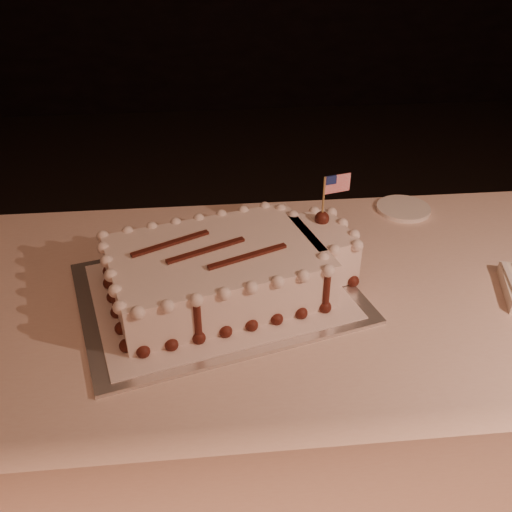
{
  "coord_description": "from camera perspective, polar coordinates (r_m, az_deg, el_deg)",
  "views": [
    {
      "loc": [
        -0.3,
        -0.35,
        1.46
      ],
      "look_at": [
        -0.21,
        0.6,
        0.84
      ],
      "focal_mm": 40.0,
      "sensor_mm": 36.0,
      "label": 1
    }
  ],
  "objects": [
    {
      "name": "cake_board",
      "position": [
        1.19,
        -3.84,
        -3.66
      ],
      "size": [
        0.64,
        0.54,
        0.01
      ],
      "primitive_type": "cube",
      "rotation": [
        0.0,
        0.0,
        0.26
      ],
      "color": "silver",
      "rests_on": "banquet_table"
    },
    {
      "name": "side_plate",
      "position": [
        1.54,
        14.52,
        4.61
      ],
      "size": [
        0.14,
        0.14,
        0.01
      ],
      "primitive_type": "cylinder",
      "color": "white",
      "rests_on": "banquet_table"
    },
    {
      "name": "sheet_cake",
      "position": [
        1.16,
        -2.57,
        -1.16
      ],
      "size": [
        0.54,
        0.38,
        0.21
      ],
      "color": "white",
      "rests_on": "doily"
    },
    {
      "name": "doily",
      "position": [
        1.19,
        -3.85,
        -3.47
      ],
      "size": [
        0.58,
        0.49,
        0.0
      ],
      "primitive_type": "cube",
      "rotation": [
        0.0,
        0.0,
        0.26
      ],
      "color": "white",
      "rests_on": "cake_board"
    },
    {
      "name": "banquet_table",
      "position": [
        1.48,
        8.3,
        -14.91
      ],
      "size": [
        2.4,
        0.8,
        0.75
      ],
      "primitive_type": "cube",
      "color": "beige",
      "rests_on": "ground"
    }
  ]
}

